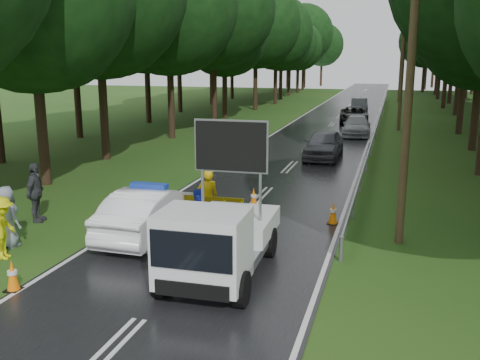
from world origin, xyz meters
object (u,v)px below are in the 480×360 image
(police_sedan, at_px, (150,213))
(queue_car_fourth, at_px, (359,106))
(officer, at_px, (208,198))
(queue_car_third, at_px, (354,115))
(queue_car_second, at_px, (357,126))
(barrier, at_px, (199,205))
(queue_car_first, at_px, (324,144))
(work_truck, at_px, (218,239))
(civilian, at_px, (200,215))

(police_sedan, relative_size, queue_car_fourth, 1.08)
(officer, distance_m, queue_car_third, 29.30)
(queue_car_second, bearing_deg, queue_car_third, 93.02)
(officer, bearing_deg, barrier, 62.38)
(police_sedan, xyz_separation_m, officer, (1.31, 1.56, 0.17))
(queue_car_second, xyz_separation_m, queue_car_third, (-0.73, 7.01, 0.01))
(police_sedan, height_order, queue_car_first, police_sedan)
(police_sedan, xyz_separation_m, queue_car_third, (3.73, 30.76, -0.08))
(officer, distance_m, queue_car_second, 22.41)
(work_truck, distance_m, civilian, 2.87)
(queue_car_first, relative_size, queue_car_fourth, 1.06)
(work_truck, xyz_separation_m, civilian, (-1.40, 2.50, -0.22))
(officer, height_order, queue_car_first, officer)
(civilian, relative_size, queue_car_second, 0.34)
(queue_car_third, bearing_deg, officer, -99.57)
(queue_car_first, xyz_separation_m, queue_car_fourth, (0.19, 25.09, -0.07))
(police_sedan, height_order, work_truck, work_truck)
(barrier, distance_m, queue_car_second, 23.12)
(barrier, bearing_deg, civilian, -71.34)
(officer, relative_size, civilian, 1.17)
(barrier, relative_size, officer, 1.52)
(queue_car_fourth, bearing_deg, queue_car_first, -96.37)
(police_sedan, relative_size, barrier, 1.63)
(police_sedan, height_order, barrier, police_sedan)
(police_sedan, height_order, queue_car_second, police_sedan)
(work_truck, bearing_deg, police_sedan, 139.14)
(officer, distance_m, civilian, 1.53)
(police_sedan, height_order, officer, officer)
(police_sedan, bearing_deg, civilian, -177.72)
(work_truck, xyz_separation_m, barrier, (-1.70, 3.29, -0.14))
(work_truck, distance_m, queue_car_third, 33.21)
(civilian, distance_m, queue_car_first, 14.44)
(police_sedan, relative_size, queue_car_third, 0.94)
(queue_car_second, distance_m, queue_car_fourth, 15.76)
(civilian, bearing_deg, police_sedan, 137.99)
(work_truck, relative_size, queue_car_fourth, 1.12)
(civilian, xyz_separation_m, queue_car_first, (1.80, 14.33, -0.02))
(officer, xyz_separation_m, queue_car_fourth, (2.27, 37.92, -0.22))
(queue_car_first, xyz_separation_m, queue_car_third, (0.35, 16.37, -0.09))
(work_truck, xyz_separation_m, officer, (-1.68, 4.00, -0.09))
(police_sedan, relative_size, queue_car_first, 1.02)
(barrier, height_order, queue_car_third, queue_car_third)
(queue_car_fourth, bearing_deg, barrier, -99.32)
(work_truck, distance_m, officer, 4.34)
(police_sedan, bearing_deg, work_truck, 140.94)
(police_sedan, distance_m, civilian, 1.58)
(police_sedan, bearing_deg, queue_car_first, -102.95)
(queue_car_second, bearing_deg, queue_car_first, -99.52)
(work_truck, height_order, queue_car_fourth, work_truck)
(barrier, height_order, civilian, civilian)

